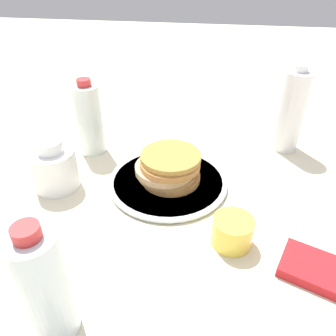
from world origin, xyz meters
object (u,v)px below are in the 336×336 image
Objects in this scene: pancake_stack at (169,168)px; water_bottle_near at (89,119)px; water_bottle_far at (45,286)px; cream_jug at (54,168)px; water_bottle_mid at (291,111)px; juice_glass at (232,231)px; plate at (168,181)px.

pancake_stack is 0.74× the size of water_bottle_near.
water_bottle_near is 0.52m from water_bottle_far.
cream_jug is 0.52× the size of water_bottle_mid.
water_bottle_near is (-0.39, 0.29, 0.07)m from juice_glass.
plate is 0.39m from water_bottle_mid.
water_bottle_mid is at bearing 10.67° from water_bottle_near.
cream_jug reaches higher than plate.
plate is 0.41m from water_bottle_far.
juice_glass is (0.15, -0.17, -0.02)m from pancake_stack.
water_bottle_near is at bearing 142.86° from juice_glass.
plate is 3.62× the size of juice_glass.
water_bottle_mid reaches higher than water_bottle_far.
cream_jug is at bearing 163.76° from juice_glass.
water_bottle_mid is at bearing 69.15° from juice_glass.
juice_glass reaches higher than plate.
plate is at bearing -27.62° from water_bottle_near.
plate is 0.23m from juice_glass.
juice_glass is at bearing -16.24° from cream_jug.
water_bottle_mid is 1.14× the size of water_bottle_far.
juice_glass is 0.33× the size of water_bottle_mid.
juice_glass is (0.15, -0.17, 0.02)m from plate.
juice_glass is at bearing -48.16° from plate.
cream_jug is 0.63m from water_bottle_mid.
pancake_stack is 0.23m from juice_glass.
pancake_stack is at bearing -10.82° from plate.
water_bottle_near is 0.87× the size of water_bottle_mid.
water_bottle_near is at bearing 103.52° from water_bottle_far.
cream_jug is at bearing -99.65° from water_bottle_near.
cream_jug is 0.60× the size of water_bottle_near.
plate is at bearing 131.84° from juice_glass.
juice_glass is 0.35m from water_bottle_far.
water_bottle_near is (-0.23, 0.12, 0.09)m from plate.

